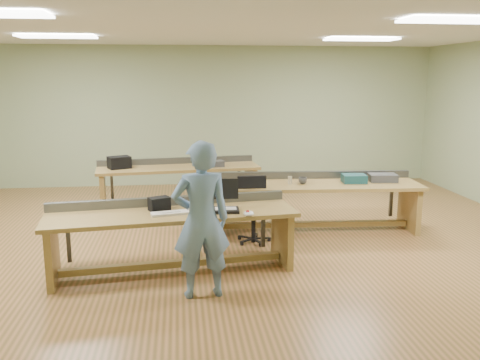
{
  "coord_description": "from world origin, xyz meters",
  "views": [
    {
      "loc": [
        -0.61,
        -7.11,
        2.35
      ],
      "look_at": [
        0.17,
        -0.6,
        1.01
      ],
      "focal_mm": 38.0,
      "sensor_mm": 36.0,
      "label": 1
    }
  ],
  "objects_px": {
    "parts_bin_teal": "(354,179)",
    "drinks_can": "(290,180)",
    "person": "(201,220)",
    "laptop_base": "(226,210)",
    "workbench_front": "(172,227)",
    "task_chair": "(253,218)",
    "parts_bin_grey": "(383,178)",
    "camera_bag": "(159,204)",
    "workbench_mid": "(311,194)",
    "workbench_back": "(179,177)",
    "mug": "(303,180)"
  },
  "relations": [
    {
      "from": "drinks_can",
      "to": "workbench_mid",
      "type": "bearing_deg",
      "value": 9.16
    },
    {
      "from": "workbench_mid",
      "to": "workbench_back",
      "type": "distance_m",
      "value": 2.65
    },
    {
      "from": "workbench_back",
      "to": "workbench_front",
      "type": "bearing_deg",
      "value": -97.49
    },
    {
      "from": "workbench_front",
      "to": "workbench_mid",
      "type": "xyz_separation_m",
      "value": [
        2.11,
        1.45,
        0.01
      ]
    },
    {
      "from": "workbench_front",
      "to": "camera_bag",
      "type": "distance_m",
      "value": 0.32
    },
    {
      "from": "workbench_front",
      "to": "workbench_back",
      "type": "distance_m",
      "value": 3.16
    },
    {
      "from": "drinks_can",
      "to": "workbench_front",
      "type": "bearing_deg",
      "value": -141.54
    },
    {
      "from": "workbench_front",
      "to": "parts_bin_teal",
      "type": "height_order",
      "value": "parts_bin_teal"
    },
    {
      "from": "workbench_back",
      "to": "mug",
      "type": "distance_m",
      "value": 2.58
    },
    {
      "from": "laptop_base",
      "to": "parts_bin_grey",
      "type": "height_order",
      "value": "parts_bin_grey"
    },
    {
      "from": "workbench_mid",
      "to": "parts_bin_teal",
      "type": "relative_size",
      "value": 9.44
    },
    {
      "from": "mug",
      "to": "drinks_can",
      "type": "distance_m",
      "value": 0.2
    },
    {
      "from": "workbench_front",
      "to": "drinks_can",
      "type": "height_order",
      "value": "drinks_can"
    },
    {
      "from": "drinks_can",
      "to": "task_chair",
      "type": "bearing_deg",
      "value": -148.0
    },
    {
      "from": "laptop_base",
      "to": "task_chair",
      "type": "xyz_separation_m",
      "value": [
        0.5,
        1.09,
        -0.43
      ]
    },
    {
      "from": "workbench_back",
      "to": "parts_bin_grey",
      "type": "distance_m",
      "value": 3.6
    },
    {
      "from": "workbench_back",
      "to": "camera_bag",
      "type": "bearing_deg",
      "value": -100.31
    },
    {
      "from": "person",
      "to": "camera_bag",
      "type": "height_order",
      "value": "person"
    },
    {
      "from": "person",
      "to": "parts_bin_grey",
      "type": "relative_size",
      "value": 4.07
    },
    {
      "from": "person",
      "to": "laptop_base",
      "type": "relative_size",
      "value": 5.33
    },
    {
      "from": "person",
      "to": "task_chair",
      "type": "distance_m",
      "value": 2.03
    },
    {
      "from": "task_chair",
      "to": "parts_bin_grey",
      "type": "relative_size",
      "value": 2.22
    },
    {
      "from": "parts_bin_teal",
      "to": "mug",
      "type": "distance_m",
      "value": 0.81
    },
    {
      "from": "mug",
      "to": "camera_bag",
      "type": "bearing_deg",
      "value": -147.8
    },
    {
      "from": "person",
      "to": "camera_bag",
      "type": "distance_m",
      "value": 0.97
    },
    {
      "from": "workbench_back",
      "to": "mug",
      "type": "relative_size",
      "value": 22.91
    },
    {
      "from": "laptop_base",
      "to": "drinks_can",
      "type": "relative_size",
      "value": 2.71
    },
    {
      "from": "workbench_front",
      "to": "mug",
      "type": "relative_size",
      "value": 23.66
    },
    {
      "from": "task_chair",
      "to": "parts_bin_teal",
      "type": "xyz_separation_m",
      "value": [
        1.62,
        0.39,
        0.47
      ]
    },
    {
      "from": "workbench_front",
      "to": "person",
      "type": "height_order",
      "value": "person"
    },
    {
      "from": "parts_bin_grey",
      "to": "task_chair",
      "type": "bearing_deg",
      "value": -168.61
    },
    {
      "from": "workbench_back",
      "to": "drinks_can",
      "type": "relative_size",
      "value": 24.93
    },
    {
      "from": "workbench_mid",
      "to": "person",
      "type": "relative_size",
      "value": 1.95
    },
    {
      "from": "laptop_base",
      "to": "parts_bin_teal",
      "type": "bearing_deg",
      "value": 38.04
    },
    {
      "from": "parts_bin_grey",
      "to": "workbench_back",
      "type": "bearing_deg",
      "value": 151.37
    },
    {
      "from": "task_chair",
      "to": "parts_bin_teal",
      "type": "distance_m",
      "value": 1.73
    },
    {
      "from": "workbench_back",
      "to": "person",
      "type": "distance_m",
      "value": 3.95
    },
    {
      "from": "workbench_front",
      "to": "parts_bin_grey",
      "type": "xyz_separation_m",
      "value": [
        3.24,
        1.43,
        0.25
      ]
    },
    {
      "from": "person",
      "to": "parts_bin_grey",
      "type": "xyz_separation_m",
      "value": [
        2.91,
        2.21,
        -0.05
      ]
    },
    {
      "from": "task_chair",
      "to": "camera_bag",
      "type": "bearing_deg",
      "value": -142.85
    },
    {
      "from": "camera_bag",
      "to": "workbench_back",
      "type": "bearing_deg",
      "value": 61.16
    },
    {
      "from": "mug",
      "to": "workbench_back",
      "type": "bearing_deg",
      "value": 136.9
    },
    {
      "from": "parts_bin_teal",
      "to": "drinks_can",
      "type": "relative_size",
      "value": 2.98
    },
    {
      "from": "person",
      "to": "laptop_base",
      "type": "bearing_deg",
      "value": -123.08
    },
    {
      "from": "person",
      "to": "laptop_base",
      "type": "xyz_separation_m",
      "value": [
        0.33,
        0.7,
        -0.09
      ]
    },
    {
      "from": "workbench_front",
      "to": "workbench_mid",
      "type": "distance_m",
      "value": 2.56
    },
    {
      "from": "mug",
      "to": "task_chair",
      "type": "bearing_deg",
      "value": -154.58
    },
    {
      "from": "camera_bag",
      "to": "workbench_mid",
      "type": "bearing_deg",
      "value": 6.91
    },
    {
      "from": "camera_bag",
      "to": "task_chair",
      "type": "xyz_separation_m",
      "value": [
        1.29,
        0.94,
        -0.49
      ]
    },
    {
      "from": "workbench_mid",
      "to": "parts_bin_teal",
      "type": "bearing_deg",
      "value": -1.49
    }
  ]
}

